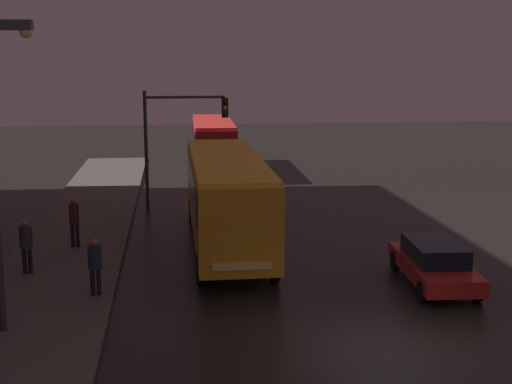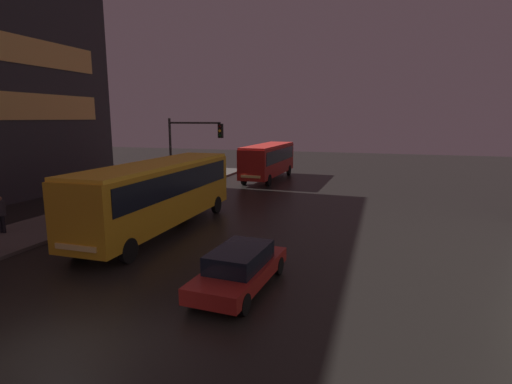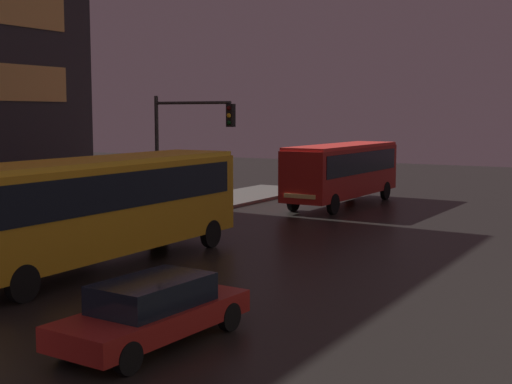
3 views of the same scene
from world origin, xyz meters
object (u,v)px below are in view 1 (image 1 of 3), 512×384
object	(u,v)px
pedestrian_far	(74,218)
bus_far	(213,140)
car_taxi	(434,262)
traffic_light_main	(177,128)
street_lamp_sidewalk	(0,130)
bus_near	(226,192)
pedestrian_near	(95,261)
pedestrian_mid	(26,241)

from	to	relation	value
pedestrian_far	bus_far	bearing A→B (deg)	-128.59
bus_far	car_taxi	xyz separation A→B (m)	(5.62, -23.17, -1.25)
car_taxi	traffic_light_main	xyz separation A→B (m)	(-7.89, 12.14, 3.11)
pedestrian_far	street_lamp_sidewalk	distance (m)	9.11
street_lamp_sidewalk	car_taxi	bearing A→B (deg)	12.82
bus_near	bus_far	distance (m)	17.90
pedestrian_far	street_lamp_sidewalk	size ratio (longest dim) A/B	0.24
traffic_light_main	street_lamp_sidewalk	size ratio (longest dim) A/B	0.71
bus_far	pedestrian_far	distance (m)	18.87
traffic_light_main	pedestrian_near	bearing A→B (deg)	-101.60
bus_near	pedestrian_far	world-z (taller)	bus_near
car_taxi	traffic_light_main	size ratio (longest dim) A/B	0.85
bus_far	pedestrian_mid	bearing A→B (deg)	71.82
bus_near	car_taxi	distance (m)	8.21
bus_near	pedestrian_mid	xyz separation A→B (m)	(-6.73, -3.05, -0.89)
car_taxi	pedestrian_near	bearing A→B (deg)	4.80
bus_far	pedestrian_near	xyz separation A→B (m)	(-4.82, -23.41, -0.80)
pedestrian_near	street_lamp_sidewalk	xyz separation A→B (m)	(-1.85, -2.55, 4.13)
bus_far	car_taxi	distance (m)	23.87
pedestrian_near	street_lamp_sidewalk	size ratio (longest dim) A/B	0.22
bus_far	traffic_light_main	world-z (taller)	traffic_light_main
bus_near	traffic_light_main	bearing A→B (deg)	-75.89
bus_near	street_lamp_sidewalk	bearing A→B (deg)	52.51
pedestrian_near	street_lamp_sidewalk	distance (m)	5.19
pedestrian_near	traffic_light_main	world-z (taller)	traffic_light_main
pedestrian_near	street_lamp_sidewalk	bearing A→B (deg)	-70.50
car_taxi	pedestrian_far	distance (m)	12.92
car_taxi	street_lamp_sidewalk	distance (m)	13.40
bus_far	traffic_light_main	distance (m)	11.41
pedestrian_near	pedestrian_mid	world-z (taller)	pedestrian_mid
pedestrian_mid	traffic_light_main	distance (m)	11.40
traffic_light_main	pedestrian_mid	bearing A→B (deg)	-116.65
street_lamp_sidewalk	bus_far	bearing A→B (deg)	75.61
pedestrian_mid	pedestrian_far	world-z (taller)	pedestrian_far
pedestrian_near	pedestrian_mid	distance (m)	3.47
bus_far	pedestrian_mid	xyz separation A→B (m)	(-7.25, -20.94, -0.74)
car_taxi	pedestrian_far	xyz separation A→B (m)	(-11.75, 5.34, 0.52)
bus_near	pedestrian_mid	bearing A→B (deg)	24.19
pedestrian_near	pedestrian_far	distance (m)	5.74
bus_near	street_lamp_sidewalk	world-z (taller)	street_lamp_sidewalk
traffic_light_main	car_taxi	bearing A→B (deg)	-56.98
traffic_light_main	street_lamp_sidewalk	bearing A→B (deg)	-106.38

